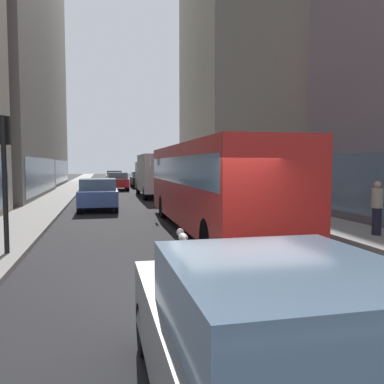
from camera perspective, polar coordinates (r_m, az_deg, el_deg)
The scene contains 16 objects.
ground_plane at distance 42.02m, azimuth -9.33°, elevation 0.75°, with size 120.00×120.00×0.00m, color #232326.
sidewalk_left at distance 42.06m, azimuth -17.11°, elevation 0.73°, with size 2.40×110.00×0.15m, color gray.
sidewalk_right at distance 42.74m, azimuth -1.68°, elevation 0.96°, with size 2.40×110.00×0.15m, color gray.
building_left_far at distance 49.88m, azimuth -24.98°, elevation 23.47°, with size 9.78×16.08×38.55m.
building_right_far at distance 48.60m, azimuth 5.27°, elevation 19.62°, with size 8.21×17.51×30.89m.
transit_bus at distance 14.15m, azimuth 2.51°, elevation 1.67°, with size 2.78×11.53×3.05m.
car_yellow_taxi at distance 50.76m, azimuth -6.78°, elevation 2.26°, with size 1.74×4.33×1.62m.
car_black_suv at distance 40.53m, azimuth -7.52°, elevation 1.82°, with size 1.83×4.31×1.62m.
car_white_van at distance 48.62m, azimuth -11.24°, elevation 2.14°, with size 1.87×4.79×1.62m.
car_grey_wagon at distance 3.52m, azimuth 11.81°, elevation -21.90°, with size 1.88×4.50×1.62m.
car_red_coupe at distance 36.94m, azimuth -10.73°, elevation 1.57°, with size 1.87×4.25×1.62m.
car_blue_hatchback at distance 21.01m, azimuth -13.49°, elevation -0.27°, with size 1.94×4.24×1.62m.
box_truck at distance 28.75m, azimuth -5.34°, elevation 2.63°, with size 2.30×7.50×3.05m.
dalmatian_dog at distance 9.82m, azimuth -1.34°, elevation -6.80°, with size 0.22×0.96×0.72m.
pedestrian_in_coat at distance 13.56m, azimuth 25.30°, elevation -2.06°, with size 0.34×0.34×1.69m.
traffic_light_near at distance 10.78m, azimuth -25.55°, elevation 4.05°, with size 0.24×0.41×3.40m.
Camera 1 is at (-2.54, -6.88, 2.36)m, focal length 36.71 mm.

